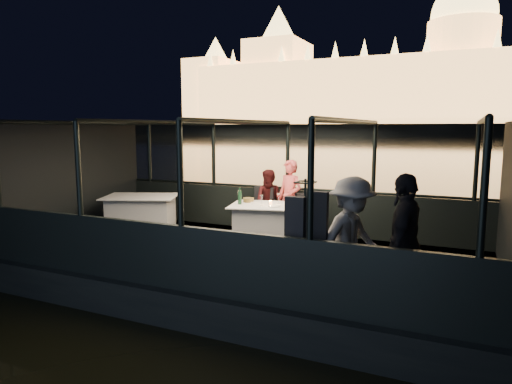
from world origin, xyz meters
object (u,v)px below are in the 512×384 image
at_px(dining_table_aft, 141,215).
at_px(chair_port_right, 292,216).
at_px(person_man_maroon, 270,198).
at_px(passenger_dark, 404,241).
at_px(wine_bottle, 240,196).
at_px(person_woman_coral, 290,200).
at_px(passenger_stripe, 351,236).
at_px(chair_port_left, 260,213).
at_px(coat_stand, 305,234).
at_px(dining_table_central, 269,225).

bearing_deg(dining_table_aft, chair_port_right, 15.95).
xyz_separation_m(person_man_maroon, passenger_dark, (3.05, -3.04, 0.10)).
distance_m(person_man_maroon, wine_bottle, 1.07).
xyz_separation_m(person_woman_coral, passenger_stripe, (1.94, -2.98, 0.10)).
relative_size(passenger_dark, wine_bottle, 5.18).
height_order(chair_port_right, person_man_maroon, person_man_maroon).
bearing_deg(person_man_maroon, chair_port_left, -139.65).
bearing_deg(passenger_stripe, person_woman_coral, 56.70).
bearing_deg(passenger_stripe, chair_port_right, 56.44).
bearing_deg(passenger_stripe, dining_table_aft, 91.60).
bearing_deg(passenger_dark, coat_stand, -68.14).
bearing_deg(chair_port_right, person_man_maroon, 154.17).
bearing_deg(wine_bottle, chair_port_left, 87.84).
height_order(chair_port_right, person_woman_coral, person_woman_coral).
xyz_separation_m(dining_table_aft, wine_bottle, (2.30, 0.04, 0.53)).
bearing_deg(wine_bottle, dining_table_aft, -178.91).
height_order(chair_port_right, coat_stand, coat_stand).
distance_m(coat_stand, passenger_dark, 1.20).
bearing_deg(dining_table_aft, passenger_stripe, -22.01).
bearing_deg(wine_bottle, passenger_stripe, -37.97).
xyz_separation_m(passenger_stripe, passenger_dark, (0.64, 0.03, 0.00)).
bearing_deg(dining_table_aft, coat_stand, -27.72).
bearing_deg(passenger_dark, chair_port_right, -134.07).
xyz_separation_m(chair_port_left, passenger_stripe, (2.56, -2.89, 0.40)).
bearing_deg(dining_table_aft, wine_bottle, 1.09).
height_order(passenger_stripe, wine_bottle, passenger_stripe).
relative_size(chair_port_left, chair_port_right, 1.09).
relative_size(dining_table_central, person_woman_coral, 0.93).
bearing_deg(coat_stand, wine_bottle, 131.56).
bearing_deg(person_man_maroon, dining_table_aft, -166.11).
relative_size(person_woman_coral, passenger_dark, 0.93).
height_order(dining_table_aft, passenger_dark, passenger_dark).
height_order(passenger_stripe, passenger_dark, passenger_dark).
relative_size(dining_table_aft, person_woman_coral, 0.95).
relative_size(chair_port_left, person_woman_coral, 0.62).
distance_m(coat_stand, person_man_maroon, 3.89).
relative_size(chair_port_left, wine_bottle, 2.98).
bearing_deg(chair_port_left, person_man_maroon, 56.97).
relative_size(dining_table_central, wine_bottle, 4.48).
relative_size(chair_port_left, person_man_maroon, 0.72).
height_order(chair_port_left, chair_port_right, chair_port_left).
height_order(dining_table_central, person_man_maroon, person_man_maroon).
distance_m(person_man_maroon, passenger_stripe, 3.90).
relative_size(dining_table_aft, passenger_dark, 0.89).
relative_size(dining_table_aft, wine_bottle, 4.59).
bearing_deg(passenger_dark, passenger_stripe, -82.84).
bearing_deg(dining_table_central, dining_table_aft, -175.71).
height_order(coat_stand, wine_bottle, coat_stand).
distance_m(chair_port_right, person_man_maroon, 0.68).
bearing_deg(dining_table_central, passenger_stripe, -46.91).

